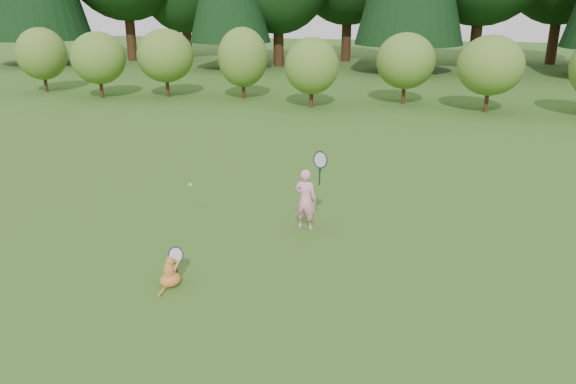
% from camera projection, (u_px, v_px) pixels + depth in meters
% --- Properties ---
extents(ground, '(100.00, 100.00, 0.00)m').
position_uv_depth(ground, '(264.00, 249.00, 8.76)').
color(ground, '#2B4D15').
rests_on(ground, ground).
extents(shrub_row, '(28.00, 3.00, 2.80)m').
position_uv_depth(shrub_row, '(362.00, 67.00, 20.26)').
color(shrub_row, olive).
rests_on(shrub_row, ground).
extents(child, '(0.60, 0.35, 1.57)m').
position_uv_depth(child, '(306.00, 198.00, 9.39)').
color(child, pink).
rests_on(child, ground).
extents(cat, '(0.42, 0.66, 0.58)m').
position_uv_depth(cat, '(170.00, 270.00, 7.59)').
color(cat, '#B96E23').
rests_on(cat, ground).
extents(tennis_ball, '(0.06, 0.06, 0.06)m').
position_uv_depth(tennis_ball, '(190.00, 185.00, 9.58)').
color(tennis_ball, '#9CD719').
rests_on(tennis_ball, ground).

